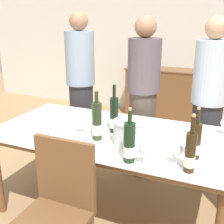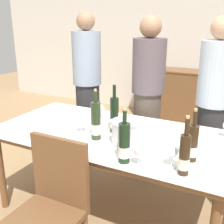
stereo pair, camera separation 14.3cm
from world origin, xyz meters
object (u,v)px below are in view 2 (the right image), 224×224
(ice_bucket, at_px, (126,132))
(wine_glass_1, at_px, (172,152))
(wine_glass_2, at_px, (101,109))
(wine_bottle_1, at_px, (96,122))
(dining_table, at_px, (112,140))
(sideboard_cabinet, at_px, (184,95))
(wine_bottle_2, at_px, (192,144))
(wine_bottle_4, at_px, (114,116))
(chair_near_front, at_px, (51,201))
(person_guest_left, at_px, (148,100))
(wine_glass_0, at_px, (81,121))
(person_guest_right, at_px, (213,108))
(wine_bottle_0, at_px, (184,155))
(wine_bottle_3, at_px, (124,144))
(wine_glass_3, at_px, (139,150))
(person_host, at_px, (87,87))

(ice_bucket, xyz_separation_m, wine_glass_1, (0.39, -0.17, -0.00))
(wine_glass_2, bearing_deg, wine_bottle_1, -64.63)
(wine_bottle_1, height_order, wine_glass_1, wine_bottle_1)
(dining_table, bearing_deg, sideboard_cabinet, 90.75)
(wine_bottle_2, distance_m, wine_bottle_4, 0.70)
(ice_bucket, bearing_deg, dining_table, 143.08)
(chair_near_front, relative_size, person_guest_left, 0.56)
(wine_glass_2, bearing_deg, wine_glass_1, -34.94)
(sideboard_cabinet, xyz_separation_m, person_guest_left, (0.06, -1.93, 0.42))
(dining_table, height_order, person_guest_left, person_guest_left)
(wine_glass_1, height_order, wine_glass_2, wine_glass_1)
(sideboard_cabinet, height_order, wine_glass_0, wine_glass_0)
(sideboard_cabinet, xyz_separation_m, person_guest_right, (0.70, -1.90, 0.41))
(wine_glass_1, distance_m, person_guest_left, 1.20)
(dining_table, bearing_deg, wine_bottle_1, -109.42)
(wine_bottle_0, xyz_separation_m, wine_glass_2, (-0.93, 0.65, -0.03))
(wine_bottle_3, height_order, person_guest_right, person_guest_right)
(wine_bottle_0, bearing_deg, wine_bottle_3, -176.24)
(dining_table, relative_size, wine_bottle_2, 5.52)
(wine_glass_3, bearing_deg, ice_bucket, 128.52)
(wine_bottle_0, xyz_separation_m, chair_near_front, (-0.73, -0.35, -0.33))
(wine_glass_1, xyz_separation_m, person_host, (-1.35, 1.18, 0.02))
(wine_glass_3, bearing_deg, wine_glass_1, 22.83)
(wine_bottle_3, bearing_deg, dining_table, 126.35)
(wine_glass_1, distance_m, wine_glass_2, 1.03)
(ice_bucket, relative_size, wine_glass_1, 1.66)
(wine_glass_1, height_order, person_guest_right, person_guest_right)
(wine_bottle_4, relative_size, chair_near_front, 0.43)
(ice_bucket, bearing_deg, person_guest_left, 100.64)
(wine_bottle_0, distance_m, wine_glass_1, 0.11)
(wine_glass_2, relative_size, person_guest_left, 0.08)
(wine_bottle_4, height_order, person_guest_right, person_guest_right)
(sideboard_cabinet, xyz_separation_m, wine_bottle_0, (0.70, -3.05, 0.44))
(ice_bucket, height_order, person_guest_left, person_guest_left)
(dining_table, xyz_separation_m, person_guest_right, (0.67, 0.78, 0.15))
(dining_table, relative_size, person_host, 1.15)
(ice_bucket, xyz_separation_m, chair_near_front, (-0.25, -0.58, -0.31))
(wine_bottle_0, relative_size, wine_bottle_1, 0.93)
(ice_bucket, xyz_separation_m, wine_glass_0, (-0.42, 0.05, -0.00))
(wine_bottle_1, relative_size, wine_glass_1, 2.84)
(person_host, distance_m, person_guest_right, 1.44)
(wine_bottle_1, bearing_deg, ice_bucket, 2.94)
(dining_table, xyz_separation_m, wine_bottle_2, (0.67, -0.18, 0.18))
(ice_bucket, bearing_deg, wine_glass_3, -51.48)
(wine_bottle_4, distance_m, wine_glass_1, 0.67)
(ice_bucket, bearing_deg, person_guest_right, 63.01)
(wine_bottle_3, bearing_deg, wine_glass_0, 150.39)
(person_guest_left, bearing_deg, person_guest_right, 2.99)
(wine_bottle_0, distance_m, wine_bottle_3, 0.38)
(wine_bottle_2, distance_m, wine_glass_1, 0.17)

